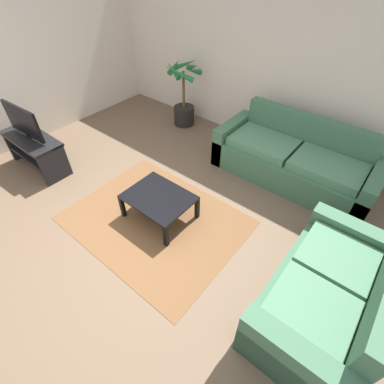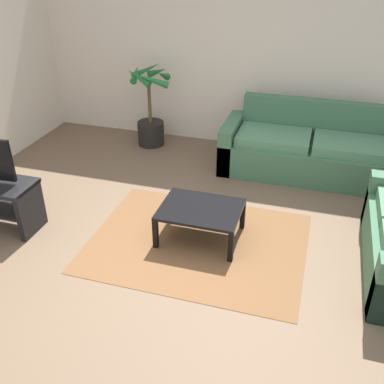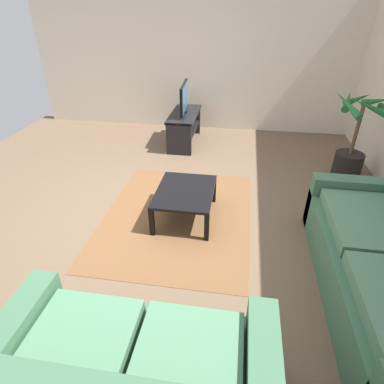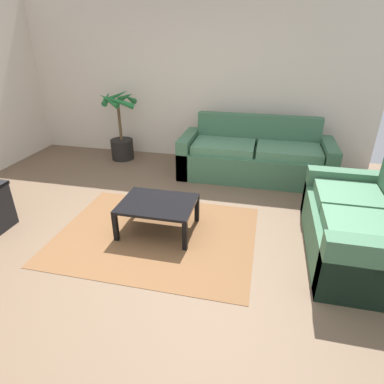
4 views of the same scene
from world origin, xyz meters
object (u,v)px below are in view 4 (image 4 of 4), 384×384
at_px(coffee_table, 158,206).
at_px(potted_palm, 121,134).
at_px(couch_loveseat, 360,228).
at_px(couch_main, 255,158).

relative_size(coffee_table, potted_palm, 0.68).
height_order(couch_loveseat, potted_palm, potted_palm).
relative_size(couch_main, coffee_table, 2.78).
bearing_deg(coffee_table, potted_palm, 123.04).
bearing_deg(potted_palm, couch_main, -6.26).
distance_m(couch_main, potted_palm, 2.37).
xyz_separation_m(couch_main, coffee_table, (-0.98, -1.85, 0.01)).
relative_size(couch_loveseat, coffee_table, 2.00).
bearing_deg(couch_main, potted_palm, 173.74).
bearing_deg(couch_loveseat, couch_main, 122.42).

